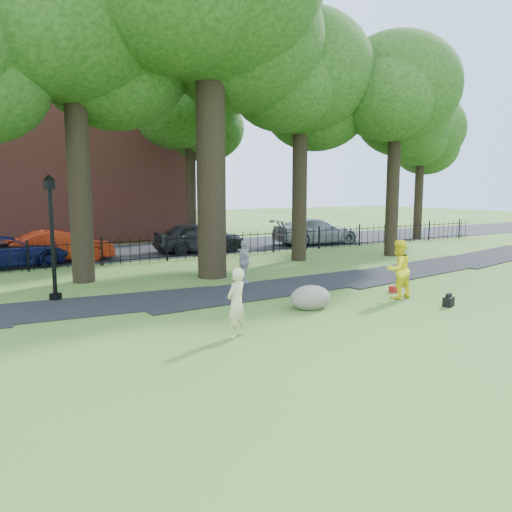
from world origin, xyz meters
TOP-DOWN VIEW (x-y plane):
  - ground at (0.00, 0.00)m, footprint 120.00×120.00m
  - footpath at (1.00, 3.90)m, footprint 36.07×3.85m
  - street at (0.00, 16.00)m, footprint 80.00×7.00m
  - iron_fence at (0.00, 12.00)m, footprint 44.00×0.04m
  - brick_building at (-4.00, 24.00)m, footprint 18.00×8.00m
  - big_tree at (0.13, 7.09)m, footprint 10.08×8.61m
  - tree_row at (0.52, 8.40)m, footprint 26.82×7.96m
  - woman at (-2.87, -0.36)m, footprint 0.70×0.61m
  - man at (3.41, 0.70)m, footprint 0.90×0.71m
  - pedestrian at (0.42, 5.18)m, footprint 0.52×0.97m
  - boulder at (0.27, 1.01)m, footprint 1.39×1.14m
  - lamppost at (-5.90, 5.80)m, footprint 0.38×0.38m
  - backpack at (3.87, -0.86)m, footprint 0.43×0.34m
  - red_bag at (4.00, 1.39)m, footprint 0.32×0.21m
  - red_sedan at (-4.35, 14.10)m, footprint 4.63×1.76m
  - navy_van at (-6.65, 13.50)m, footprint 5.17×2.82m
  - grey_car at (2.59, 14.05)m, footprint 4.92×2.34m
  - silver_car at (10.27, 13.97)m, footprint 5.60×2.58m

SIDE VIEW (x-z plane):
  - ground at x=0.00m, z-range 0.00..0.00m
  - footpath at x=1.00m, z-range -0.01..0.01m
  - street at x=0.00m, z-range -0.01..0.01m
  - red_bag at x=4.00m, z-range 0.00..0.21m
  - backpack at x=3.87m, z-range 0.00..0.28m
  - boulder at x=0.27m, z-range 0.00..0.73m
  - iron_fence at x=0.00m, z-range 0.00..1.20m
  - navy_van at x=-6.65m, z-range 0.00..1.37m
  - red_sedan at x=-4.35m, z-range 0.00..1.51m
  - pedestrian at x=0.42m, z-range 0.00..1.58m
  - silver_car at x=10.27m, z-range 0.00..1.58m
  - woman at x=-2.87m, z-range 0.00..1.61m
  - grey_car at x=2.59m, z-range 0.00..1.62m
  - man at x=3.41m, z-range 0.00..1.84m
  - lamppost at x=-5.90m, z-range -0.04..3.80m
  - brick_building at x=-4.00m, z-range 0.00..12.00m
  - tree_row at x=0.52m, z-range 1.94..14.36m
  - big_tree at x=0.13m, z-range 2.96..17.33m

